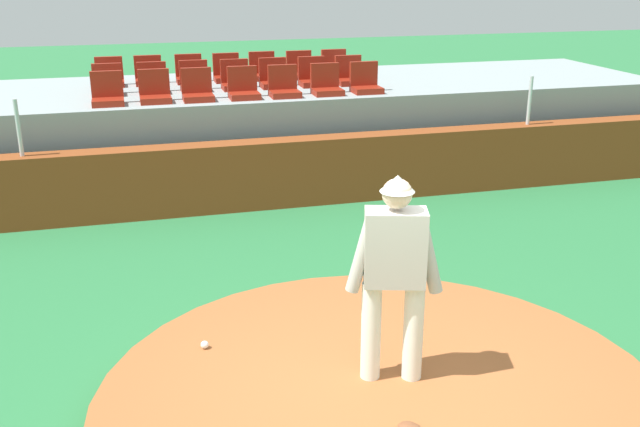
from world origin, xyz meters
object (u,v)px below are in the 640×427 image
baseball (205,345)px  stadium_chair_1 (155,92)px  stadium_chair_2 (197,90)px  stadium_chair_8 (153,83)px  stadium_chair_0 (108,94)px  stadium_chair_18 (263,71)px  stadium_chair_13 (350,75)px  stadium_chair_17 (227,73)px  stadium_chair_4 (284,87)px  stadium_chair_9 (195,81)px  stadium_chair_10 (236,80)px  stadium_chair_12 (313,77)px  pitcher (395,265)px  stadium_chair_14 (110,77)px  stadium_chair_5 (326,85)px  stadium_chair_11 (274,78)px  stadium_chair_19 (300,70)px  stadium_chair_15 (149,75)px  stadium_chair_20 (335,68)px  stadium_chair_6 (365,83)px  stadium_chair_7 (108,85)px  stadium_chair_16 (189,74)px  stadium_chair_3 (243,88)px

baseball → stadium_chair_1: (-0.05, 5.71, 1.38)m
stadium_chair_2 → stadium_chair_8: (-0.65, 0.89, 0.00)m
stadium_chair_0 → stadium_chair_18: 3.34m
stadium_chair_13 → stadium_chair_17: (-2.08, 0.90, 0.00)m
stadium_chair_4 → stadium_chair_13: same height
stadium_chair_9 → stadium_chair_10: 0.70m
stadium_chair_12 → pitcher: bearing=80.5°
stadium_chair_12 → stadium_chair_14: bearing=-14.6°
stadium_chair_0 → stadium_chair_18: size_ratio=1.00×
stadium_chair_5 → stadium_chair_10: size_ratio=1.00×
stadium_chair_11 → stadium_chair_19: bearing=-128.1°
stadium_chair_17 → stadium_chair_18: same height
stadium_chair_15 → stadium_chair_20: (3.49, 0.01, 0.00)m
stadium_chair_6 → stadium_chair_20: 1.82m
stadium_chair_7 → stadium_chair_19: same height
stadium_chair_16 → stadium_chair_15: bearing=-0.1°
stadium_chair_7 → stadium_chair_10: 2.13m
stadium_chair_17 → stadium_chair_16: bearing=-2.6°
stadium_chair_18 → stadium_chair_19: (0.70, -0.05, 0.00)m
stadium_chair_9 → stadium_chair_15: size_ratio=1.00×
stadium_chair_4 → stadium_chair_19: (0.71, 1.81, 0.00)m
stadium_chair_11 → stadium_chair_18: 0.92m
stadium_chair_12 → stadium_chair_7: bearing=-0.0°
stadium_chair_2 → stadium_chair_13: size_ratio=1.00×
stadium_chair_11 → stadium_chair_17: (-0.69, 0.87, 0.00)m
stadium_chair_16 → stadium_chair_18: bearing=-179.0°
stadium_chair_19 → stadium_chair_7: bearing=14.4°
stadium_chair_17 → stadium_chair_6: bearing=139.5°
stadium_chair_3 → stadium_chair_11: 1.15m
stadium_chair_15 → stadium_chair_17: (1.41, -0.03, 0.00)m
stadium_chair_12 → stadium_chair_18: bearing=-52.7°
stadium_chair_1 → stadium_chair_5: same height
stadium_chair_0 → stadium_chair_10: same height
stadium_chair_16 → stadium_chair_19: bearing=179.4°
stadium_chair_7 → stadium_chair_10: bearing=179.9°
stadium_chair_5 → stadium_chair_14: 3.93m
stadium_chair_2 → pitcher: bearing=97.6°
stadium_chair_11 → stadium_chair_15: same height
stadium_chair_20 → pitcher: bearing=77.0°
stadium_chair_9 → stadium_chair_11: (1.38, -0.02, 0.00)m
stadium_chair_5 → stadium_chair_4: bearing=0.8°
stadium_chair_9 → stadium_chair_17: 1.09m
stadium_chair_4 → stadium_chair_5: bearing=-179.2°
stadium_chair_1 → stadium_chair_8: size_ratio=1.00×
stadium_chair_10 → stadium_chair_11: bearing=-178.2°
baseball → stadium_chair_4: size_ratio=0.15×
stadium_chair_0 → stadium_chair_1: same height
stadium_chair_17 → stadium_chair_18: (0.68, 0.05, 0.00)m
baseball → stadium_chair_18: bearing=75.0°
stadium_chair_8 → stadium_chair_4: bearing=156.0°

